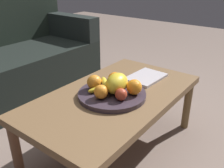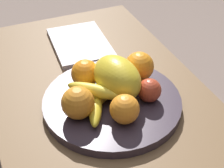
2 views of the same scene
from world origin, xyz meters
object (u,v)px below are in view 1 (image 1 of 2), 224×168
object	(u,v)px
coffee_table	(114,100)
banana_bunch	(104,86)
magazine	(146,77)
melon_large_front	(117,83)
orange_right	(101,92)
orange_left	(94,82)
fruit_bowl	(112,94)
apple_front	(121,94)
orange_front	(115,79)
orange_back	(134,87)

from	to	relation	value
coffee_table	banana_bunch	distance (m)	0.11
coffee_table	magazine	size ratio (longest dim) A/B	4.24
melon_large_front	orange_right	size ratio (longest dim) A/B	2.13
melon_large_front	banana_bunch	distance (m)	0.08
coffee_table	orange_left	xyz separation A→B (m)	(-0.06, 0.09, 0.11)
fruit_bowl	apple_front	xyz separation A→B (m)	(-0.04, -0.09, 0.04)
orange_front	apple_front	bearing A→B (deg)	-133.38
banana_bunch	orange_right	bearing A→B (deg)	-150.47
magazine	apple_front	bearing A→B (deg)	-166.52
melon_large_front	orange_back	bearing A→B (deg)	-65.37
coffee_table	orange_left	bearing A→B (deg)	124.25
orange_left	magazine	xyz separation A→B (m)	(0.36, -0.12, -0.06)
melon_large_front	magazine	world-z (taller)	melon_large_front
fruit_bowl	orange_right	world-z (taller)	orange_right
fruit_bowl	orange_front	bearing A→B (deg)	27.35
apple_front	banana_bunch	world-z (taller)	apple_front
fruit_bowl	magazine	xyz separation A→B (m)	(0.33, -0.02, -0.00)
fruit_bowl	coffee_table	bearing A→B (deg)	17.70
orange_left	orange_back	world-z (taller)	same
orange_front	magazine	world-z (taller)	orange_front
orange_left	orange_right	size ratio (longest dim) A/B	1.12
apple_front	melon_large_front	bearing A→B (deg)	50.52
melon_large_front	banana_bunch	bearing A→B (deg)	110.74
apple_front	banana_bunch	size ratio (longest dim) A/B	0.38
fruit_bowl	magazine	world-z (taller)	fruit_bowl
fruit_bowl	melon_large_front	xyz separation A→B (m)	(0.02, -0.02, 0.07)
coffee_table	orange_back	bearing A→B (deg)	-80.89
coffee_table	orange_front	distance (m)	0.12
orange_back	magazine	size ratio (longest dim) A/B	0.33
melon_large_front	orange_left	xyz separation A→B (m)	(-0.04, 0.12, -0.01)
orange_front	orange_right	world-z (taller)	orange_front
melon_large_front	orange_right	xyz separation A→B (m)	(-0.10, 0.02, -0.02)
coffee_table	apple_front	distance (m)	0.16
orange_front	orange_left	world-z (taller)	orange_left
melon_large_front	orange_front	world-z (taller)	melon_large_front
orange_left	magazine	bearing A→B (deg)	-19.16
fruit_bowl	apple_front	distance (m)	0.11
orange_left	coffee_table	bearing A→B (deg)	-55.75
orange_front	orange_left	size ratio (longest dim) A/B	0.95
fruit_bowl	orange_back	bearing A→B (deg)	-62.87
orange_left	apple_front	world-z (taller)	orange_left
fruit_bowl	orange_left	size ratio (longest dim) A/B	4.48
orange_back	orange_right	bearing A→B (deg)	142.25
orange_right	apple_front	xyz separation A→B (m)	(0.05, -0.09, -0.01)
coffee_table	fruit_bowl	xyz separation A→B (m)	(-0.04, -0.01, 0.06)
apple_front	fruit_bowl	bearing A→B (deg)	65.36
orange_right	orange_back	distance (m)	0.18
apple_front	banana_bunch	distance (m)	0.14
fruit_bowl	apple_front	bearing A→B (deg)	-114.64
fruit_bowl	melon_large_front	size ratio (longest dim) A/B	2.36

